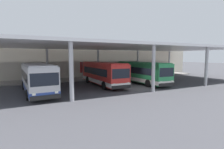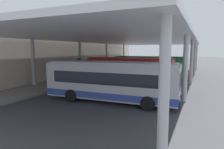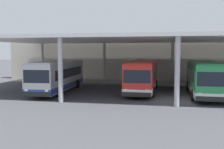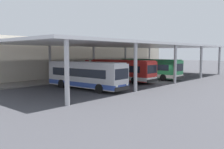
# 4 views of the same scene
# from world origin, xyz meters

# --- Properties ---
(ground_plane) EXTENTS (200.00, 200.00, 0.00)m
(ground_plane) POSITION_xyz_m (0.00, 0.00, 0.00)
(ground_plane) COLOR #3D3D42
(platform_kerb) EXTENTS (42.00, 4.50, 0.18)m
(platform_kerb) POSITION_xyz_m (0.00, 11.75, 0.09)
(platform_kerb) COLOR gray
(platform_kerb) RESTS_ON ground
(station_building_facade) EXTENTS (48.00, 1.60, 6.55)m
(station_building_facade) POSITION_xyz_m (0.00, 15.00, 3.28)
(station_building_facade) COLOR beige
(station_building_facade) RESTS_ON ground
(canopy_shelter) EXTENTS (40.00, 17.00, 5.55)m
(canopy_shelter) POSITION_xyz_m (0.00, 5.50, 5.29)
(canopy_shelter) COLOR silver
(canopy_shelter) RESTS_ON ground
(bus_nearest_bay) EXTENTS (3.05, 10.63, 3.17)m
(bus_nearest_bay) POSITION_xyz_m (-11.68, 2.80, 1.66)
(bus_nearest_bay) COLOR #B7B7BC
(bus_nearest_bay) RESTS_ON ground
(bus_second_bay) EXTENTS (2.81, 10.56, 3.17)m
(bus_second_bay) POSITION_xyz_m (-3.14, 4.36, 1.66)
(bus_second_bay) COLOR red
(bus_second_bay) RESTS_ON ground
(bus_middle_bay) EXTENTS (2.81, 10.56, 3.17)m
(bus_middle_bay) POSITION_xyz_m (2.70, 3.31, 1.66)
(bus_middle_bay) COLOR #28844C
(bus_middle_bay) RESTS_ON ground
(bench_waiting) EXTENTS (1.80, 0.45, 0.92)m
(bench_waiting) POSITION_xyz_m (2.95, 11.82, 0.66)
(bench_waiting) COLOR #4C515B
(bench_waiting) RESTS_ON platform_kerb
(trash_bin) EXTENTS (0.52, 0.52, 0.98)m
(trash_bin) POSITION_xyz_m (5.74, 11.92, 0.68)
(trash_bin) COLOR maroon
(trash_bin) RESTS_ON platform_kerb
(banner_sign) EXTENTS (0.70, 0.12, 3.20)m
(banner_sign) POSITION_xyz_m (-4.01, 10.94, 1.98)
(banner_sign) COLOR #B2B2B7
(banner_sign) RESTS_ON platform_kerb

